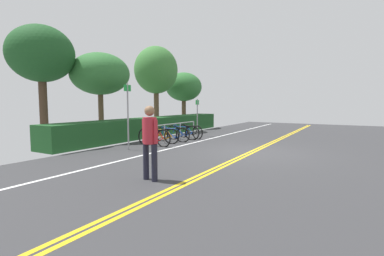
{
  "coord_description": "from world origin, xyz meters",
  "views": [
    {
      "loc": [
        -10.04,
        -3.29,
        1.82
      ],
      "look_at": [
        0.81,
        3.05,
        0.69
      ],
      "focal_mm": 26.45,
      "sensor_mm": 36.0,
      "label": 1
    }
  ],
  "objects_px": {
    "bicycle_0": "(154,137)",
    "sign_post_far": "(197,114)",
    "bicycle_1": "(161,136)",
    "tree_far_right": "(156,71)",
    "bike_rack": "(173,128)",
    "sign_post_near": "(128,111)",
    "tree_near_left": "(41,55)",
    "tree_extra": "(184,87)",
    "pedestrian": "(150,138)",
    "bicycle_4": "(190,132)",
    "bicycle_2": "(172,134)",
    "tree_mid": "(100,74)",
    "bicycle_3": "(183,133)"
  },
  "relations": [
    {
      "from": "bicycle_0",
      "to": "sign_post_far",
      "type": "xyz_separation_m",
      "value": [
        3.84,
        0.04,
        0.86
      ]
    },
    {
      "from": "bicycle_1",
      "to": "tree_far_right",
      "type": "xyz_separation_m",
      "value": [
        4.24,
        3.49,
        3.5
      ]
    },
    {
      "from": "bike_rack",
      "to": "sign_post_near",
      "type": "xyz_separation_m",
      "value": [
        -2.88,
        0.1,
        0.9
      ]
    },
    {
      "from": "tree_near_left",
      "to": "tree_extra",
      "type": "bearing_deg",
      "value": -5.21
    },
    {
      "from": "pedestrian",
      "to": "sign_post_far",
      "type": "bearing_deg",
      "value": 21.96
    },
    {
      "from": "tree_near_left",
      "to": "tree_extra",
      "type": "distance_m",
      "value": 10.16
    },
    {
      "from": "bicycle_4",
      "to": "tree_near_left",
      "type": "relative_size",
      "value": 0.34
    },
    {
      "from": "sign_post_far",
      "to": "tree_far_right",
      "type": "distance_m",
      "value": 4.61
    },
    {
      "from": "pedestrian",
      "to": "tree_far_right",
      "type": "xyz_separation_m",
      "value": [
        9.27,
        6.89,
        2.83
      ]
    },
    {
      "from": "bicycle_2",
      "to": "pedestrian",
      "type": "distance_m",
      "value": 6.66
    },
    {
      "from": "bicycle_2",
      "to": "sign_post_far",
      "type": "bearing_deg",
      "value": -0.5
    },
    {
      "from": "tree_mid",
      "to": "tree_extra",
      "type": "relative_size",
      "value": 1.06
    },
    {
      "from": "bicycle_2",
      "to": "sign_post_far",
      "type": "xyz_separation_m",
      "value": [
        2.38,
        -0.02,
        0.89
      ]
    },
    {
      "from": "bicycle_2",
      "to": "pedestrian",
      "type": "height_order",
      "value": "pedestrian"
    },
    {
      "from": "bicycle_4",
      "to": "tree_far_right",
      "type": "bearing_deg",
      "value": 61.62
    },
    {
      "from": "bicycle_4",
      "to": "sign_post_near",
      "type": "relative_size",
      "value": 0.68
    },
    {
      "from": "bicycle_0",
      "to": "bicycle_1",
      "type": "height_order",
      "value": "bicycle_0"
    },
    {
      "from": "bicycle_0",
      "to": "tree_far_right",
      "type": "xyz_separation_m",
      "value": [
        4.98,
        3.66,
        3.47
      ]
    },
    {
      "from": "pedestrian",
      "to": "tree_extra",
      "type": "bearing_deg",
      "value": 28.69
    },
    {
      "from": "bicycle_3",
      "to": "bicycle_4",
      "type": "xyz_separation_m",
      "value": [
        0.68,
        -0.03,
        -0.01
      ]
    },
    {
      "from": "sign_post_near",
      "to": "tree_far_right",
      "type": "height_order",
      "value": "tree_far_right"
    },
    {
      "from": "tree_mid",
      "to": "bicycle_1",
      "type": "bearing_deg",
      "value": -82.24
    },
    {
      "from": "bicycle_0",
      "to": "bicycle_3",
      "type": "height_order",
      "value": "bicycle_0"
    },
    {
      "from": "bicycle_2",
      "to": "bicycle_4",
      "type": "distance_m",
      "value": 1.54
    },
    {
      "from": "bike_rack",
      "to": "sign_post_far",
      "type": "height_order",
      "value": "sign_post_far"
    },
    {
      "from": "pedestrian",
      "to": "tree_near_left",
      "type": "distance_m",
      "value": 8.48
    },
    {
      "from": "bicycle_2",
      "to": "tree_far_right",
      "type": "height_order",
      "value": "tree_far_right"
    },
    {
      "from": "bicycle_1",
      "to": "tree_mid",
      "type": "relative_size",
      "value": 0.39
    },
    {
      "from": "sign_post_near",
      "to": "bicycle_3",
      "type": "bearing_deg",
      "value": -2.42
    },
    {
      "from": "bike_rack",
      "to": "bicycle_3",
      "type": "distance_m",
      "value": 0.83
    },
    {
      "from": "bicycle_1",
      "to": "bicycle_4",
      "type": "height_order",
      "value": "bicycle_4"
    },
    {
      "from": "bicycle_2",
      "to": "tree_extra",
      "type": "height_order",
      "value": "tree_extra"
    },
    {
      "from": "bicycle_0",
      "to": "bicycle_1",
      "type": "relative_size",
      "value": 1.08
    },
    {
      "from": "sign_post_far",
      "to": "tree_mid",
      "type": "relative_size",
      "value": 0.48
    },
    {
      "from": "bicycle_3",
      "to": "tree_mid",
      "type": "relative_size",
      "value": 0.4
    },
    {
      "from": "bicycle_0",
      "to": "sign_post_far",
      "type": "relative_size",
      "value": 0.89
    },
    {
      "from": "pedestrian",
      "to": "bicycle_2",
      "type": "bearing_deg",
      "value": 29.83
    },
    {
      "from": "bicycle_3",
      "to": "bicycle_4",
      "type": "bearing_deg",
      "value": -2.35
    },
    {
      "from": "bicycle_0",
      "to": "bicycle_2",
      "type": "relative_size",
      "value": 1.01
    },
    {
      "from": "tree_mid",
      "to": "tree_extra",
      "type": "height_order",
      "value": "tree_mid"
    },
    {
      "from": "bicycle_0",
      "to": "sign_post_near",
      "type": "distance_m",
      "value": 1.78
    },
    {
      "from": "bike_rack",
      "to": "bicycle_3",
      "type": "height_order",
      "value": "bike_rack"
    },
    {
      "from": "sign_post_near",
      "to": "tree_mid",
      "type": "bearing_deg",
      "value": 63.47
    },
    {
      "from": "bicycle_2",
      "to": "bicycle_0",
      "type": "bearing_deg",
      "value": -177.43
    },
    {
      "from": "sign_post_far",
      "to": "tree_far_right",
      "type": "bearing_deg",
      "value": 72.46
    },
    {
      "from": "bicycle_3",
      "to": "sign_post_near",
      "type": "xyz_separation_m",
      "value": [
        -3.67,
        0.15,
        1.16
      ]
    },
    {
      "from": "bicycle_4",
      "to": "tree_extra",
      "type": "relative_size",
      "value": 0.44
    },
    {
      "from": "bicycle_1",
      "to": "bicycle_4",
      "type": "relative_size",
      "value": 0.95
    },
    {
      "from": "tree_mid",
      "to": "tree_far_right",
      "type": "xyz_separation_m",
      "value": [
        4.69,
        0.19,
        0.64
      ]
    },
    {
      "from": "bicycle_1",
      "to": "tree_mid",
      "type": "height_order",
      "value": "tree_mid"
    }
  ]
}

